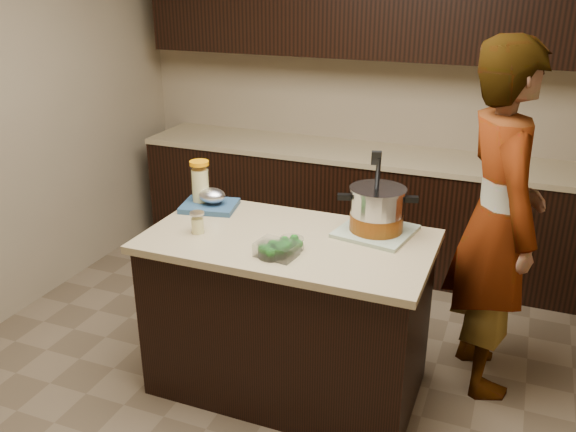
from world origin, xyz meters
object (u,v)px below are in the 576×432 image
island (288,314)px  lemonade_pitcher (200,185)px  person (497,222)px  stock_pot (377,212)px

island → lemonade_pitcher: (-0.64, 0.24, 0.57)m
island → person: person is taller
lemonade_pitcher → island: bearing=-20.6°
island → stock_pot: stock_pot is taller
stock_pot → person: size_ratio=0.22×
lemonade_pitcher → person: size_ratio=0.14×
island → lemonade_pitcher: bearing=159.4°
stock_pot → lemonade_pitcher: 1.04m
lemonade_pitcher → person: 1.64m
island → lemonade_pitcher: size_ratio=5.52×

